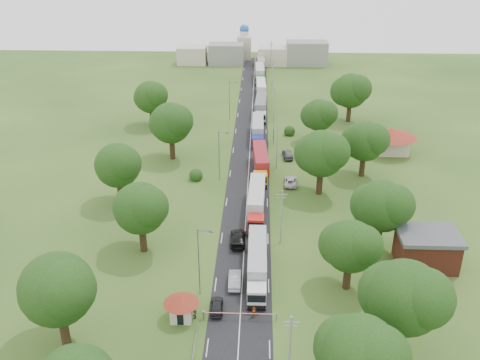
{
  "coord_description": "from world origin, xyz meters",
  "views": [
    {
      "loc": [
        2.01,
        -77.09,
        44.02
      ],
      "look_at": [
        -1.31,
        8.85,
        3.0
      ],
      "focal_mm": 40.0,
      "sensor_mm": 36.0,
      "label": 1
    }
  ],
  "objects_px": {
    "pedestrian_near": "(254,312)",
    "info_sign": "(274,130)",
    "truck_0": "(257,263)",
    "car_lane_mid": "(235,280)",
    "guard_booth": "(181,304)",
    "boom_barrier": "(229,314)",
    "car_lane_front": "(217,306)"
  },
  "relations": [
    {
      "from": "info_sign",
      "to": "truck_0",
      "type": "xyz_separation_m",
      "value": [
        -3.2,
        -50.75,
        -0.83
      ]
    },
    {
      "from": "boom_barrier",
      "to": "info_sign",
      "type": "xyz_separation_m",
      "value": [
        6.56,
        60.0,
        2.11
      ]
    },
    {
      "from": "boom_barrier",
      "to": "info_sign",
      "type": "bearing_deg",
      "value": 83.76
    },
    {
      "from": "guard_booth",
      "to": "truck_0",
      "type": "distance_m",
      "value": 13.05
    },
    {
      "from": "truck_0",
      "to": "car_lane_mid",
      "type": "height_order",
      "value": "truck_0"
    },
    {
      "from": "truck_0",
      "to": "pedestrian_near",
      "type": "relative_size",
      "value": 8.37
    },
    {
      "from": "guard_booth",
      "to": "info_sign",
      "type": "relative_size",
      "value": 1.07
    },
    {
      "from": "info_sign",
      "to": "car_lane_mid",
      "type": "relative_size",
      "value": 0.87
    },
    {
      "from": "info_sign",
      "to": "guard_booth",
      "type": "bearing_deg",
      "value": -101.68
    },
    {
      "from": "info_sign",
      "to": "pedestrian_near",
      "type": "bearing_deg",
      "value": -93.39
    },
    {
      "from": "guard_booth",
      "to": "info_sign",
      "type": "distance_m",
      "value": 61.27
    },
    {
      "from": "truck_0",
      "to": "car_lane_mid",
      "type": "xyz_separation_m",
      "value": [
        -3.0,
        -2.09,
        -1.4
      ]
    },
    {
      "from": "info_sign",
      "to": "car_lane_front",
      "type": "distance_m",
      "value": 58.98
    },
    {
      "from": "boom_barrier",
      "to": "info_sign",
      "type": "relative_size",
      "value": 2.25
    },
    {
      "from": "guard_booth",
      "to": "pedestrian_near",
      "type": "distance_m",
      "value": 8.98
    },
    {
      "from": "info_sign",
      "to": "car_lane_front",
      "type": "bearing_deg",
      "value": -98.0
    },
    {
      "from": "info_sign",
      "to": "boom_barrier",
      "type": "bearing_deg",
      "value": -96.24
    },
    {
      "from": "boom_barrier",
      "to": "car_lane_mid",
      "type": "relative_size",
      "value": 1.96
    },
    {
      "from": "car_lane_front",
      "to": "car_lane_mid",
      "type": "xyz_separation_m",
      "value": [
        2.0,
        5.52,
        0.09
      ]
    },
    {
      "from": "guard_booth",
      "to": "pedestrian_near",
      "type": "height_order",
      "value": "guard_booth"
    },
    {
      "from": "pedestrian_near",
      "to": "info_sign",
      "type": "bearing_deg",
      "value": 49.47
    },
    {
      "from": "guard_booth",
      "to": "car_lane_mid",
      "type": "relative_size",
      "value": 0.93
    },
    {
      "from": "car_lane_front",
      "to": "pedestrian_near",
      "type": "relative_size",
      "value": 2.27
    },
    {
      "from": "boom_barrier",
      "to": "info_sign",
      "type": "height_order",
      "value": "info_sign"
    },
    {
      "from": "guard_booth",
      "to": "info_sign",
      "type": "bearing_deg",
      "value": 78.32
    },
    {
      "from": "truck_0",
      "to": "car_lane_mid",
      "type": "relative_size",
      "value": 3.13
    },
    {
      "from": "info_sign",
      "to": "car_lane_mid",
      "type": "distance_m",
      "value": 53.25
    },
    {
      "from": "info_sign",
      "to": "pedestrian_near",
      "type": "xyz_separation_m",
      "value": [
        -3.52,
        -59.5,
        -2.12
      ]
    },
    {
      "from": "truck_0",
      "to": "guard_booth",
      "type": "bearing_deg",
      "value": -134.84
    },
    {
      "from": "guard_booth",
      "to": "info_sign",
      "type": "xyz_separation_m",
      "value": [
        12.4,
        60.0,
        0.84
      ]
    },
    {
      "from": "boom_barrier",
      "to": "car_lane_mid",
      "type": "bearing_deg",
      "value": 87.14
    },
    {
      "from": "boom_barrier",
      "to": "pedestrian_near",
      "type": "relative_size",
      "value": 5.24
    }
  ]
}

